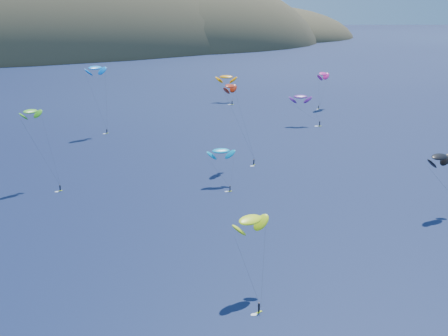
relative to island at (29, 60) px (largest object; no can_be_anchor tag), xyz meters
name	(u,v)px	position (x,y,z in m)	size (l,w,h in m)	color
island	(29,60)	(0.00, 0.00, 0.00)	(730.00, 300.00, 210.00)	#3D3526
kitesurfer_2	(250,220)	(-49.68, -529.01, 24.18)	(8.92, 12.32, 15.75)	#B4D918
kitesurfer_3	(31,112)	(-73.13, -444.98, 31.70)	(9.06, 13.01, 22.95)	#B4D918
kitesurfer_4	(95,68)	(-39.06, -387.72, 35.85)	(10.11, 7.25, 27.71)	#B4D918
kitesurfer_5	(221,151)	(-25.54, -467.92, 20.30)	(8.39, 10.83, 11.76)	#B4D918
kitesurfer_6	(300,97)	(39.39, -409.49, 22.32)	(11.24, 10.80, 14.09)	#B4D918
kitesurfer_7	(439,157)	(11.71, -513.23, 24.93)	(8.82, 12.05, 16.52)	#B4D918
kitesurfer_8	(323,74)	(70.00, -381.62, 26.64)	(10.55, 8.62, 18.60)	#B4D918
kitesurfer_9	(230,86)	(-13.94, -450.71, 35.60)	(10.81, 9.08, 27.03)	#B4D918
kitesurfer_11	(226,77)	(37.72, -345.30, 22.83)	(11.15, 15.38, 14.94)	#B4D918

